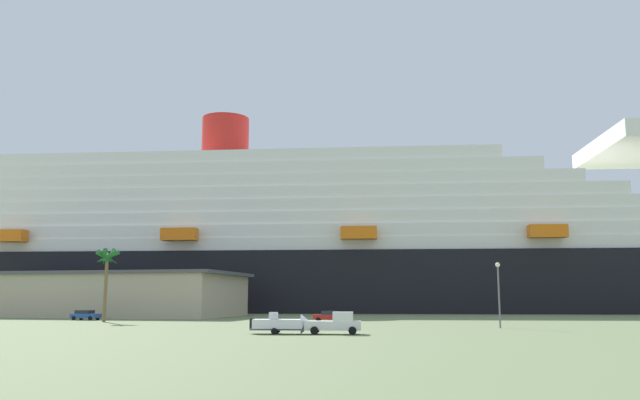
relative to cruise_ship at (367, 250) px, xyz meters
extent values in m
plane|color=#66754C|center=(-4.70, -42.04, -15.16)|extent=(600.00, 600.00, 0.00)
cube|color=black|center=(-1.65, -0.04, -8.11)|extent=(233.83, 42.29, 14.10)
cube|color=white|center=(-1.65, -0.04, 0.46)|extent=(205.82, 38.56, 3.02)
cube|color=white|center=(-6.30, -0.21, 3.48)|extent=(191.52, 37.67, 3.02)
cube|color=white|center=(-10.95, -0.38, 6.51)|extent=(178.27, 36.31, 3.02)
cube|color=white|center=(-15.60, -0.55, 9.53)|extent=(165.99, 35.08, 3.02)
cube|color=white|center=(-20.26, -0.72, 12.55)|extent=(158.50, 34.08, 3.02)
cube|color=white|center=(-24.91, -0.90, 15.58)|extent=(148.94, 33.00, 3.02)
cube|color=white|center=(-29.56, -1.07, 18.60)|extent=(140.68, 32.26, 3.02)
cube|color=white|center=(-34.21, -1.24, 21.62)|extent=(131.66, 31.21, 3.02)
cylinder|color=red|center=(-36.54, -1.32, 28.89)|extent=(12.58, 12.58, 11.51)
cube|color=orange|center=(-82.41, -20.57, 2.57)|extent=(8.11, 3.49, 2.80)
cube|color=orange|center=(-41.71, -19.07, 2.57)|extent=(8.11, 3.49, 2.80)
cube|color=orange|center=(-1.00, -17.57, 2.57)|extent=(8.11, 3.49, 2.80)
cube|color=orange|center=(39.70, -16.07, 2.57)|extent=(8.11, 3.49, 2.80)
cube|color=#B7A88C|center=(-52.48, -39.37, -11.32)|extent=(59.35, 28.82, 7.68)
cube|color=#4C4C51|center=(-52.48, -39.37, -7.18)|extent=(61.73, 29.98, 0.60)
cube|color=white|center=(0.89, -92.37, -14.31)|extent=(5.70, 2.31, 0.90)
cube|color=white|center=(1.89, -92.31, -13.41)|extent=(2.12, 1.95, 0.90)
cube|color=#26333F|center=(2.56, -92.28, -13.50)|extent=(0.20, 1.68, 0.63)
cylinder|color=black|center=(2.79, -91.26, -14.76)|extent=(0.81, 0.33, 0.80)
cylinder|color=black|center=(2.90, -93.26, -14.76)|extent=(0.81, 0.33, 0.80)
cylinder|color=black|center=(-0.96, -91.47, -14.76)|extent=(0.81, 0.33, 0.80)
cylinder|color=black|center=(-0.85, -93.47, -14.76)|extent=(0.81, 0.33, 0.80)
cube|color=#595960|center=(-4.62, -92.68, -14.69)|extent=(5.61, 2.24, 0.16)
cube|color=#595960|center=(-1.37, -92.50, -14.69)|extent=(1.81, 0.22, 0.10)
cylinder|color=black|center=(-4.93, -91.63, -14.84)|extent=(0.65, 0.26, 0.64)
cylinder|color=black|center=(-4.81, -93.77, -14.84)|extent=(0.65, 0.26, 0.64)
cube|color=white|center=(-4.62, -92.68, -14.16)|extent=(5.12, 2.43, 0.90)
cone|color=white|center=(-1.72, -92.52, -14.16)|extent=(1.31, 2.00, 1.93)
cube|color=silver|center=(-5.12, -92.71, -13.36)|extent=(0.86, 1.04, 0.70)
cube|color=black|center=(-7.32, -92.84, -14.16)|extent=(0.39, 0.52, 1.10)
cylinder|color=brown|center=(-36.02, -65.99, -10.42)|extent=(0.49, 0.49, 9.47)
cone|color=#1E6628|center=(-35.62, -65.98, -5.58)|extent=(0.78, 3.17, 2.88)
cone|color=#1E6628|center=(-35.76, -65.69, -5.58)|extent=(3.14, 2.83, 2.15)
cone|color=#1E6628|center=(-36.14, -65.61, -5.58)|extent=(3.46, 1.67, 2.50)
cone|color=#1E6628|center=(-36.40, -65.88, -5.58)|extent=(1.66, 3.62, 2.05)
cone|color=#1E6628|center=(-36.37, -66.19, -5.58)|extent=(2.24, 3.25, 2.62)
cone|color=#1E6628|center=(-36.06, -66.39, -5.58)|extent=(3.60, 1.06, 2.13)
cone|color=#1E6628|center=(-35.72, -66.26, -5.58)|extent=(2.85, 3.04, 2.33)
sphere|color=#1E6628|center=(-36.02, -65.99, -5.68)|extent=(1.10, 1.10, 1.10)
cylinder|color=slate|center=(19.47, -77.62, -11.51)|extent=(0.20, 0.20, 7.28)
sphere|color=#F9F2CC|center=(19.47, -77.62, -7.62)|extent=(0.56, 0.56, 0.56)
cube|color=red|center=(-3.05, -59.94, -14.48)|extent=(4.79, 1.95, 0.70)
cube|color=#1E232D|center=(-2.82, -59.94, -13.85)|extent=(2.70, 1.72, 0.55)
cylinder|color=black|center=(-4.60, -60.90, -14.83)|extent=(0.66, 0.23, 0.66)
cylinder|color=black|center=(-4.64, -59.05, -14.83)|extent=(0.66, 0.23, 0.66)
cylinder|color=black|center=(-1.47, -60.84, -14.83)|extent=(0.66, 0.23, 0.66)
cylinder|color=black|center=(-1.51, -58.99, -14.83)|extent=(0.66, 0.23, 0.66)
cube|color=#264C99|center=(-42.51, -58.98, -14.48)|extent=(4.85, 2.58, 0.70)
cube|color=#1E232D|center=(-42.74, -58.94, -13.85)|extent=(2.81, 2.09, 0.55)
cylinder|color=black|center=(-40.86, -58.25, -14.83)|extent=(0.69, 0.32, 0.66)
cylinder|color=black|center=(-41.15, -60.15, -14.83)|extent=(0.69, 0.32, 0.66)
cylinder|color=black|center=(-43.88, -57.80, -14.83)|extent=(0.69, 0.32, 0.66)
cylinder|color=black|center=(-44.16, -59.70, -14.83)|extent=(0.69, 0.32, 0.66)
camera|label=1|loc=(7.45, -155.96, -11.48)|focal=35.22mm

